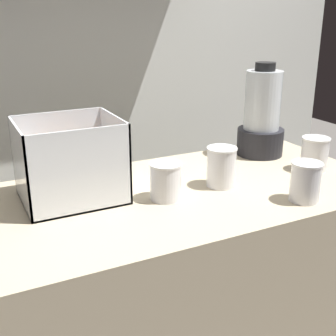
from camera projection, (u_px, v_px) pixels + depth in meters
The scene contains 8 objects.
counter at pixel (168, 316), 1.49m from camera, with size 1.40×0.64×0.90m, color tan.
back_wall_unit at pixel (86, 50), 1.86m from camera, with size 2.60×0.24×2.50m.
carrot_display_bin at pixel (71, 175), 1.28m from camera, with size 0.28×0.25×0.24m.
blender_pitcher at pixel (262, 118), 1.66m from camera, with size 0.17×0.17×0.35m.
juice_cup_orange_far_left at pixel (166, 183), 1.28m from camera, with size 0.09×0.09×0.11m.
juice_cup_pomegranate_left at pixel (221, 169), 1.38m from camera, with size 0.09×0.09×0.13m.
juice_cup_mango_middle at pixel (305, 184), 1.27m from camera, with size 0.09×0.09×0.12m.
juice_cup_mango_right at pixel (314, 156), 1.52m from camera, with size 0.09×0.09×0.12m.
Camera 1 is at (-0.55, -1.11, 1.42)m, focal length 47.29 mm.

